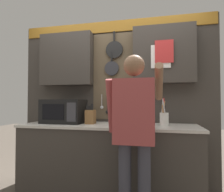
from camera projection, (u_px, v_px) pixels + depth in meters
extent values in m
cube|color=#38332D|center=(108.00, 162.00, 2.47)|extent=(2.15, 0.63, 0.88)
cube|color=beige|center=(108.00, 126.00, 2.48)|extent=(2.18, 0.66, 0.03)
cube|color=#38332D|center=(114.00, 103.00, 2.82)|extent=(2.75, 0.04, 2.34)
cube|color=#99661E|center=(113.00, 26.00, 2.82)|extent=(2.71, 0.02, 0.16)
cube|color=#38332D|center=(66.00, 60.00, 2.89)|extent=(0.78, 0.16, 0.75)
cube|color=#38332D|center=(164.00, 55.00, 2.59)|extent=(0.78, 0.16, 0.75)
cube|color=brown|center=(113.00, 76.00, 2.80)|extent=(0.59, 0.01, 1.21)
cylinder|color=black|center=(114.00, 50.00, 2.78)|extent=(0.24, 0.02, 0.24)
cube|color=black|center=(114.00, 36.00, 2.78)|extent=(0.02, 0.02, 0.14)
cylinder|color=#2D2D33|center=(112.00, 68.00, 2.79)|extent=(0.20, 0.02, 0.20)
cube|color=black|center=(112.00, 56.00, 2.78)|extent=(0.02, 0.02, 0.14)
cylinder|color=silver|center=(102.00, 100.00, 2.80)|extent=(0.01, 0.01, 0.17)
ellipsoid|color=silver|center=(102.00, 107.00, 2.80)|extent=(0.05, 0.01, 0.04)
cylinder|color=black|center=(107.00, 102.00, 2.79)|extent=(0.01, 0.01, 0.24)
ellipsoid|color=black|center=(107.00, 112.00, 2.78)|extent=(0.05, 0.01, 0.05)
cylinder|color=silver|center=(113.00, 102.00, 2.77)|extent=(0.01, 0.01, 0.22)
ellipsoid|color=silver|center=(113.00, 111.00, 2.76)|extent=(0.05, 0.01, 0.05)
cylinder|color=silver|center=(119.00, 102.00, 2.75)|extent=(0.01, 0.01, 0.23)
ellipsoid|color=silver|center=(119.00, 112.00, 2.75)|extent=(0.05, 0.01, 0.05)
cylinder|color=silver|center=(124.00, 102.00, 2.73)|extent=(0.01, 0.01, 0.22)
ellipsoid|color=silver|center=(124.00, 111.00, 2.73)|extent=(0.06, 0.01, 0.05)
cube|color=white|center=(161.00, 56.00, 2.51)|extent=(0.24, 0.02, 0.30)
cube|color=red|center=(164.00, 51.00, 2.49)|extent=(0.23, 0.02, 0.29)
cube|color=black|center=(64.00, 111.00, 2.65)|extent=(0.53, 0.35, 0.31)
cube|color=black|center=(53.00, 112.00, 2.48)|extent=(0.29, 0.01, 0.19)
cube|color=#333338|center=(71.00, 112.00, 2.43)|extent=(0.12, 0.01, 0.23)
cube|color=brown|center=(91.00, 117.00, 2.56)|extent=(0.12, 0.16, 0.18)
cylinder|color=black|center=(87.00, 107.00, 2.54)|extent=(0.02, 0.03, 0.08)
cylinder|color=black|center=(88.00, 108.00, 2.54)|extent=(0.02, 0.03, 0.05)
cylinder|color=black|center=(89.00, 108.00, 2.53)|extent=(0.02, 0.02, 0.05)
cylinder|color=black|center=(90.00, 108.00, 2.53)|extent=(0.02, 0.03, 0.06)
cylinder|color=black|center=(91.00, 107.00, 2.53)|extent=(0.02, 0.03, 0.08)
cylinder|color=black|center=(92.00, 107.00, 2.52)|extent=(0.02, 0.03, 0.08)
cylinder|color=white|center=(164.00, 119.00, 2.36)|extent=(0.10, 0.10, 0.15)
cylinder|color=silver|center=(162.00, 111.00, 2.38)|extent=(0.04, 0.03, 0.23)
cylinder|color=black|center=(164.00, 111.00, 2.36)|extent=(0.04, 0.04, 0.21)
cylinder|color=tan|center=(164.00, 112.00, 2.36)|extent=(0.04, 0.02, 0.20)
cylinder|color=silver|center=(164.00, 111.00, 2.37)|extent=(0.04, 0.01, 0.22)
cylinder|color=tan|center=(163.00, 113.00, 2.35)|extent=(0.03, 0.03, 0.18)
cylinder|color=silver|center=(164.00, 109.00, 2.34)|extent=(0.05, 0.07, 0.26)
cylinder|color=tan|center=(163.00, 111.00, 2.36)|extent=(0.05, 0.02, 0.23)
cylinder|color=red|center=(164.00, 109.00, 2.37)|extent=(0.02, 0.04, 0.26)
cylinder|color=#383842|center=(125.00, 186.00, 1.87)|extent=(0.12, 0.12, 0.80)
cylinder|color=#383842|center=(144.00, 188.00, 1.83)|extent=(0.12, 0.12, 0.80)
cube|color=#993D3D|center=(134.00, 111.00, 1.87)|extent=(0.38, 0.22, 0.60)
sphere|color=brown|center=(134.00, 66.00, 1.89)|extent=(0.20, 0.20, 0.20)
cylinder|color=#993D3D|center=(111.00, 106.00, 1.96)|extent=(0.08, 0.23, 0.54)
cylinder|color=brown|center=(159.00, 83.00, 2.05)|extent=(0.08, 0.49, 0.35)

